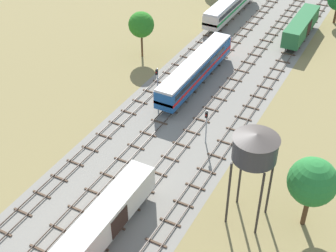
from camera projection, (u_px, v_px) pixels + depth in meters
ground_plane at (196, 103)px, 66.75m from camera, size 480.00×480.00×0.00m
ballast_bed at (196, 103)px, 66.75m from camera, size 18.33×176.00×0.01m
track_far_left at (155, 87)px, 70.10m from camera, size 2.40×126.00×0.29m
track_left at (184, 95)px, 68.29m from camera, size 2.40×126.00×0.29m
track_centre_left at (215, 103)px, 66.48m from camera, size 2.40×126.00×0.29m
track_centre at (247, 112)px, 64.67m from camera, size 2.40×126.00×0.29m
freight_boxcar_centre_left_near at (107, 216)px, 46.14m from camera, size 2.87×14.00×3.60m
diesel_railcar_left_mid at (196, 69)px, 69.42m from camera, size 2.96×20.50×3.80m
freight_boxcar_centre_midfar at (301, 26)px, 81.90m from camera, size 2.87×14.00×3.60m
diesel_railcar_far_left_far at (231, 4)px, 89.67m from camera, size 2.96×20.50×3.80m
water_tower at (255, 148)px, 43.99m from camera, size 4.46×4.46×10.79m
signal_post_near at (157, 82)px, 64.59m from camera, size 0.28×0.47×5.61m
signal_post_mid at (206, 122)px, 57.79m from camera, size 0.28×0.47×4.74m
lineside_tree_1 at (141, 25)px, 74.86m from camera, size 4.11×4.11×7.63m
lineside_tree_3 at (312, 182)px, 45.29m from camera, size 4.83×4.83×8.18m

